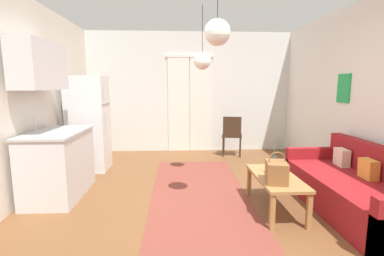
{
  "coord_description": "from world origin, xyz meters",
  "views": [
    {
      "loc": [
        -0.31,
        -3.01,
        1.51
      ],
      "look_at": [
        -0.09,
        0.81,
        0.92
      ],
      "focal_mm": 25.93,
      "sensor_mm": 36.0,
      "label": 1
    }
  ],
  "objects": [
    {
      "name": "wall_back",
      "position": [
        -0.0,
        3.38,
        1.34
      ],
      "size": [
        4.77,
        0.13,
        2.69
      ],
      "color": "silver",
      "rests_on": "ground_plane"
    },
    {
      "name": "accent_chair",
      "position": [
        0.87,
        2.76,
        0.49
      ],
      "size": [
        0.5,
        0.48,
        0.86
      ],
      "rotation": [
        0.0,
        0.0,
        2.92
      ],
      "color": "#382619",
      "rests_on": "ground_plane"
    },
    {
      "name": "handbag",
      "position": [
        0.8,
        -0.09,
        0.55
      ],
      "size": [
        0.28,
        0.34,
        0.35
      ],
      "color": "brown",
      "rests_on": "coffee_table"
    },
    {
      "name": "ground_plane",
      "position": [
        0.0,
        0.0,
        -0.05
      ],
      "size": [
        5.17,
        7.27,
        0.1
      ],
      "primitive_type": "cube",
      "color": "brown"
    },
    {
      "name": "refrigerator",
      "position": [
        -1.87,
        1.94,
        0.84
      ],
      "size": [
        0.66,
        0.59,
        1.67
      ],
      "color": "white",
      "rests_on": "ground_plane"
    },
    {
      "name": "coffee_table",
      "position": [
        0.88,
        0.13,
        0.37
      ],
      "size": [
        0.47,
        1.02,
        0.43
      ],
      "color": "#A87542",
      "rests_on": "ground_plane"
    },
    {
      "name": "pendant_lamp_near",
      "position": [
        0.14,
        0.09,
        2.08
      ],
      "size": [
        0.29,
        0.29,
        0.76
      ],
      "color": "black"
    },
    {
      "name": "kitchen_counter",
      "position": [
        -1.95,
        0.73,
        0.77
      ],
      "size": [
        0.65,
        1.14,
        2.07
      ],
      "color": "silver",
      "rests_on": "ground_plane"
    },
    {
      "name": "couch",
      "position": [
        1.85,
        0.03,
        0.26
      ],
      "size": [
        0.85,
        1.98,
        0.79
      ],
      "color": "maroon",
      "rests_on": "ground_plane"
    },
    {
      "name": "bamboo_vase",
      "position": [
        0.86,
        0.18,
        0.54
      ],
      "size": [
        0.09,
        0.09,
        0.44
      ],
      "color": "#2D2D33",
      "rests_on": "coffee_table"
    },
    {
      "name": "pendant_lamp_far",
      "position": [
        0.09,
        1.31,
        1.88
      ],
      "size": [
        0.27,
        0.27,
        0.95
      ],
      "color": "black"
    },
    {
      "name": "area_rug",
      "position": [
        0.0,
        0.54,
        0.01
      ],
      "size": [
        1.31,
        3.49,
        0.01
      ],
      "primitive_type": "cube",
      "color": "brown",
      "rests_on": "ground_plane"
    }
  ]
}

